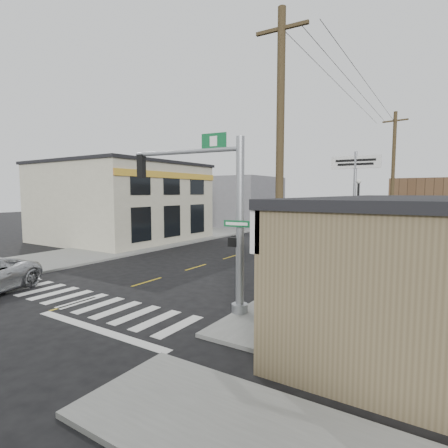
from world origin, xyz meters
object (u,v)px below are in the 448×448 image
Objects in this scene: dance_center_sign at (355,177)px; traffic_signal_pole at (222,206)px; bare_tree at (377,215)px; utility_pole_near at (280,164)px; fire_hydrant at (323,281)px; guide_sign at (302,243)px; utility_pole_far at (393,179)px; lamp_post at (359,218)px.

traffic_signal_pole is at bearing -97.33° from dance_center_sign.
utility_pole_near is (-3.00, -0.39, 1.64)m from bare_tree.
dance_center_sign reaches higher than fire_hydrant.
guide_sign is at bearing 76.28° from traffic_signal_pole.
dance_center_sign is 3.44m from utility_pole_far.
traffic_signal_pole reaches higher than lamp_post.
utility_pole_far is at bearing 83.55° from utility_pole_near.
lamp_post is 0.49× the size of utility_pole_far.
dance_center_sign is at bearing 80.10° from traffic_signal_pole.
fire_hydrant is at bearing 125.96° from bare_tree.
guide_sign is 3.56× the size of fire_hydrant.
traffic_signal_pole is at bearing -171.45° from bare_tree.
dance_center_sign is 0.70× the size of utility_pole_far.
lamp_post is at bearing -78.90° from dance_center_sign.
lamp_post is 7.08m from dance_center_sign.
utility_pole_far is (0.52, 9.13, 2.34)m from lamp_post.
utility_pole_near is (-0.33, -4.07, 4.79)m from fire_hydrant.
dance_center_sign is at bearing 104.37° from bare_tree.
traffic_signal_pole is 2.34× the size of guide_sign.
traffic_signal_pole is 5.11m from bare_tree.
utility_pole_far is at bearing 71.71° from guide_sign.
utility_pole_near is at bearing -89.82° from dance_center_sign.
fire_hydrant is at bearing 56.20° from traffic_signal_pole.
fire_hydrant is at bearing -86.21° from utility_pole_far.
utility_pole_near reaches higher than lamp_post.
utility_pole_far is (2.48, 12.54, 3.47)m from guide_sign.
utility_pole_far reaches higher than guide_sign.
traffic_signal_pole is 0.62× the size of utility_pole_far.
utility_pole_near reaches higher than bare_tree.
traffic_signal_pole is 6.06m from fire_hydrant.
traffic_signal_pole reaches higher than guide_sign.
dance_center_sign reaches higher than traffic_signal_pole.
dance_center_sign is at bearing 90.77° from utility_pole_near.
guide_sign is 0.38× the size of dance_center_sign.
bare_tree is (2.24, -8.61, 0.67)m from lamp_post.
dance_center_sign is at bearing 80.90° from guide_sign.
bare_tree is at bearing -66.06° from lamp_post.
bare_tree is at bearing -78.62° from dance_center_sign.
guide_sign is at bearing 135.36° from fire_hydrant.
utility_pole_near is (2.05, 0.37, 1.43)m from traffic_signal_pole.
bare_tree is (3.85, -15.04, -1.80)m from dance_center_sign.
guide_sign reaches higher than fire_hydrant.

